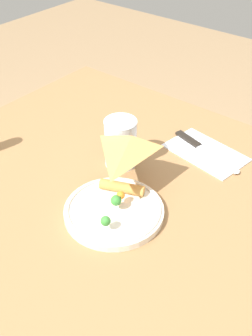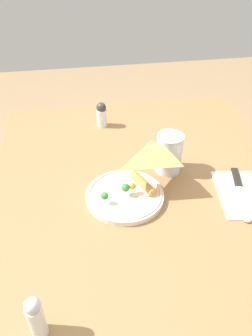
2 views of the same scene
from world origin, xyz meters
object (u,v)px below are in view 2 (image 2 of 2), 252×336
Objects in this scene: milk_glass at (169,155)px; salt_shaker at (36,317)px; dining_table at (146,209)px; napkin_folded at (240,194)px; butter_knife at (240,190)px; plate_pizza at (124,194)px; pepper_shaker at (102,114)px.

salt_shaker is (0.44, -0.37, -0.00)m from milk_glass.
napkin_folded reaches higher than dining_table.
dining_table is 0.52m from salt_shaker.
milk_glass reaches higher than napkin_folded.
butter_knife reaches higher than dining_table.
dining_table is at bearing 124.44° from plate_pizza.
plate_pizza is 0.40m from salt_shaker.
dining_table is 8.36× the size of milk_glass.
napkin_folded is (0.04, 0.32, -0.01)m from plate_pizza.
plate_pizza is 0.99× the size of butter_knife.
plate_pizza is at bearing -96.89° from napkin_folded.
milk_glass reaches higher than pepper_shaker.
pepper_shaker reaches higher than plate_pizza.
napkin_folded is 2.34× the size of pepper_shaker.
plate_pizza reaches higher than napkin_folded.
napkin_folded is 2.01× the size of salt_shaker.
salt_shaker is (0.34, -0.22, 0.04)m from plate_pizza.
napkin_folded is 0.62m from salt_shaker.
dining_table is 4.78× the size of plate_pizza.
pepper_shaker is at bearing -150.70° from milk_glass.
plate_pizza reaches higher than dining_table.
dining_table is at bearing -55.43° from milk_glass.
plate_pizza is at bearing -55.56° from dining_table.
salt_shaker is 0.77m from pepper_shaker.
plate_pizza is (0.05, -0.08, 0.12)m from dining_table.
milk_glass reaches higher than dining_table.
napkin_folded is at bearing 83.11° from plate_pizza.
milk_glass is 0.57× the size of butter_knife.
salt_shaker is (0.39, -0.29, 0.16)m from dining_table.
milk_glass is at bearing 140.17° from salt_shaker.
salt_shaker reaches higher than dining_table.
pepper_shaker is at bearing -165.19° from dining_table.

